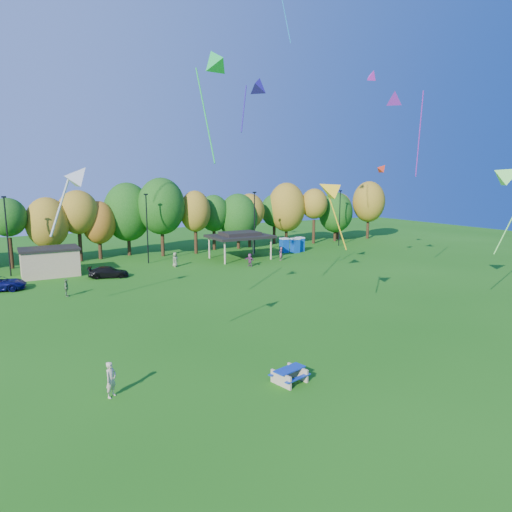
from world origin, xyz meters
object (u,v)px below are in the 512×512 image
picnic_table (290,374)px  car_d (109,272)px  porta_potties (293,245)px  kite_flyer (111,380)px

picnic_table → car_d: size_ratio=0.49×
porta_potties → car_d: (-28.14, -4.63, -0.47)m
picnic_table → kite_flyer: bearing=148.0°
picnic_table → car_d: (-2.92, 32.31, 0.17)m
kite_flyer → porta_potties: bearing=4.4°
kite_flyer → car_d: bearing=38.1°
car_d → porta_potties: bearing=-63.3°
porta_potties → picnic_table: size_ratio=1.76×
car_d → kite_flyer: bearing=-174.2°
picnic_table → kite_flyer: 9.41m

